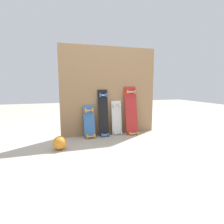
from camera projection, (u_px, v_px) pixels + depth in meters
ground_plane at (111, 135)px, 3.22m from camera, size 12.00×12.00×0.00m
plywood_wall_panel at (109, 91)px, 3.17m from camera, size 1.64×0.04×1.47m
skateboard_blue at (89, 124)px, 3.02m from camera, size 0.18×0.22×0.58m
skateboard_black at (104, 115)px, 3.10m from camera, size 0.16×0.18×0.83m
skateboard_white at (117, 120)px, 3.21m from camera, size 0.17×0.14×0.64m
skateboard_red at (131, 113)px, 3.22m from camera, size 0.21×0.23×0.88m
rubber_ball at (60, 143)px, 2.47m from camera, size 0.18×0.18×0.18m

